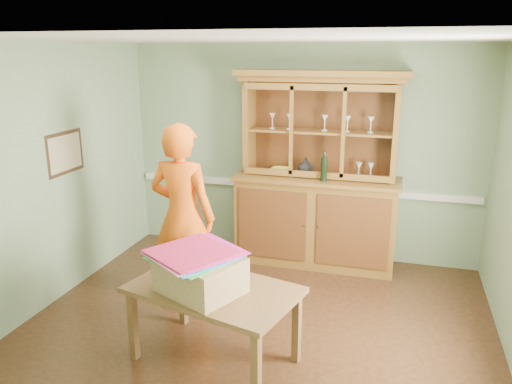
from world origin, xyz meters
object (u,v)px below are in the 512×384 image
(dining_table, at_px, (214,296))
(china_hutch, at_px, (317,199))
(cardboard_box, at_px, (200,274))
(person, at_px, (183,216))

(dining_table, bearing_deg, china_hutch, 92.95)
(cardboard_box, distance_m, person, 1.15)
(china_hutch, xyz_separation_m, person, (-1.14, -1.45, 0.13))
(cardboard_box, relative_size, person, 0.33)
(china_hutch, xyz_separation_m, cardboard_box, (-0.55, -2.43, 0.01))
(china_hutch, bearing_deg, cardboard_box, -102.75)
(dining_table, distance_m, cardboard_box, 0.26)
(cardboard_box, bearing_deg, china_hutch, 77.25)
(china_hutch, distance_m, person, 1.85)
(china_hutch, xyz_separation_m, dining_table, (-0.47, -2.34, -0.22))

